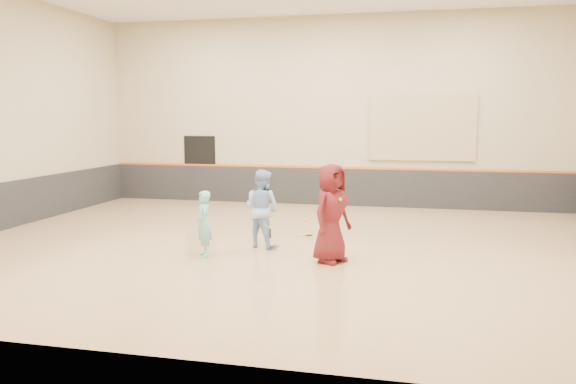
% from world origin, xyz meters
% --- Properties ---
extents(room, '(15.04, 12.04, 6.22)m').
position_xyz_m(room, '(0.00, 0.00, 0.81)').
color(room, tan).
rests_on(room, ground).
extents(wainscot_back, '(14.90, 0.04, 1.20)m').
position_xyz_m(wainscot_back, '(0.00, 5.97, 0.60)').
color(wainscot_back, '#232326').
rests_on(wainscot_back, floor).
extents(accent_stripe, '(14.90, 0.03, 0.06)m').
position_xyz_m(accent_stripe, '(0.00, 5.96, 1.22)').
color(accent_stripe, '#D85914').
rests_on(accent_stripe, wall_back).
extents(acoustic_panel, '(3.20, 0.08, 2.00)m').
position_xyz_m(acoustic_panel, '(2.80, 5.95, 2.50)').
color(acoustic_panel, tan).
rests_on(acoustic_panel, wall_back).
extents(doorway, '(1.10, 0.05, 2.20)m').
position_xyz_m(doorway, '(-4.50, 5.98, 1.10)').
color(doorway, black).
rests_on(doorway, floor).
extents(girl, '(0.51, 0.59, 1.35)m').
position_xyz_m(girl, '(-1.53, -1.32, 0.68)').
color(girl, '#77CECD').
rests_on(girl, floor).
extents(instructor, '(1.00, 0.90, 1.70)m').
position_xyz_m(instructor, '(-0.61, -0.20, 0.85)').
color(instructor, '#9BBAEF').
rests_on(instructor, floor).
extents(young_man, '(1.00, 1.13, 1.94)m').
position_xyz_m(young_man, '(1.06, -1.16, 0.97)').
color(young_man, maroon).
rests_on(young_man, floor).
extents(held_racket, '(0.50, 0.50, 0.50)m').
position_xyz_m(held_racket, '(-0.38, -0.36, 0.59)').
color(held_racket, '#B1C92C').
rests_on(held_racket, instructor).
extents(spare_racket, '(0.75, 0.75, 0.16)m').
position_xyz_m(spare_racket, '(0.01, 1.11, 0.08)').
color(spare_racket, gold).
rests_on(spare_racket, floor).
extents(ball_under_racket, '(0.07, 0.07, 0.07)m').
position_xyz_m(ball_under_racket, '(-0.34, -0.06, 0.03)').
color(ball_under_racket, '#D6E435').
rests_on(ball_under_racket, floor).
extents(ball_in_hand, '(0.07, 0.07, 0.07)m').
position_xyz_m(ball_in_hand, '(1.27, -1.37, 1.28)').
color(ball_in_hand, '#C0D030').
rests_on(ball_in_hand, young_man).
extents(ball_beside_spare, '(0.07, 0.07, 0.07)m').
position_xyz_m(ball_beside_spare, '(-0.27, 3.00, 0.03)').
color(ball_beside_spare, '#CAE034').
rests_on(ball_beside_spare, floor).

